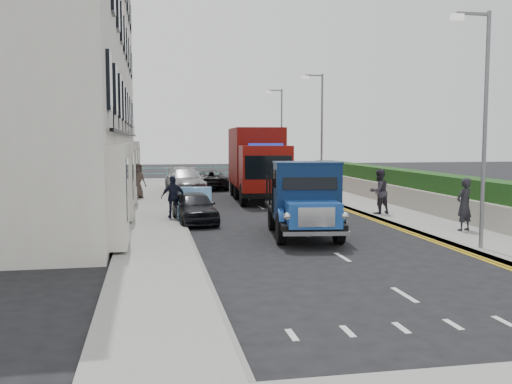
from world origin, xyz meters
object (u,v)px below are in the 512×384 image
Objects in this scene: bedford_lorry at (306,204)px; red_lorry at (257,162)px; lamp_mid at (320,128)px; pedestrian_east_near at (464,204)px; lamp_far at (280,130)px; parked_car_front at (195,207)px; lamp_near at (482,116)px.

bedford_lorry is 0.73× the size of red_lorry.
lamp_mid reaches higher than pedestrian_east_near.
lamp_mid is 10.00m from lamp_far.
bedford_lorry is at bearing -90.29° from red_lorry.
lamp_far is 3.74× the size of pedestrian_east_near.
red_lorry is (-3.66, -10.34, -1.89)m from lamp_far.
pedestrian_east_near is at bearing -65.31° from red_lorry.
parked_car_front is at bearing -112.72° from lamp_far.
red_lorry is 4.11× the size of pedestrian_east_near.
lamp_mid reaches higher than bedford_lorry.
pedestrian_east_near is (9.12, -4.41, 0.42)m from parked_car_front.
pedestrian_east_near is at bearing 6.92° from bedford_lorry.
lamp_near is 16.19m from red_lorry.
bedford_lorry is at bearing -22.44° from pedestrian_east_near.
bedford_lorry reaches higher than pedestrian_east_near.
lamp_mid is (0.00, 16.00, 0.00)m from lamp_near.
lamp_mid is 14.00m from bedford_lorry.
lamp_near is at bearing 43.69° from pedestrian_east_near.
lamp_near is at bearing -73.72° from red_lorry.
lamp_far is 11.13m from red_lorry.
lamp_near is 1.25× the size of bedford_lorry.
lamp_mid is at bearing 78.26° from bedford_lorry.
parked_car_front is at bearing -132.20° from lamp_mid.
parked_car_front is (-4.11, -8.24, -1.47)m from red_lorry.
pedestrian_east_near is at bearing -86.66° from lamp_far.
lamp_far reaches higher than pedestrian_east_near.
red_lorry is 13.65m from pedestrian_east_near.
bedford_lorry is 12.69m from red_lorry.
lamp_mid is 1.87× the size of parked_car_front.
pedestrian_east_near is at bearing 65.99° from lamp_near.
lamp_mid reaches higher than parked_car_front.
pedestrian_east_near is (5.76, -0.01, -0.12)m from bedford_lorry.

